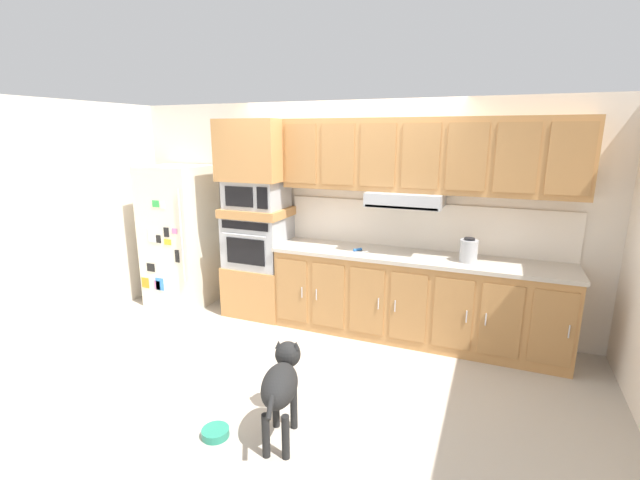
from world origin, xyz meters
TOP-DOWN VIEW (x-y plane):
  - ground_plane at (0.00, 0.00)m, footprint 9.60×9.60m
  - back_kitchen_wall at (0.00, 1.11)m, footprint 6.20×0.12m
  - side_panel_left at (-2.80, 0.00)m, footprint 0.12×7.10m
  - refrigerator at (-2.09, 0.68)m, footprint 0.76×0.73m
  - oven_base_cabinet at (-0.99, 0.75)m, footprint 0.74×0.62m
  - built_in_oven at (-0.99, 0.75)m, footprint 0.70×0.62m
  - appliance_mid_shelf at (-0.99, 0.75)m, footprint 0.74×0.62m
  - microwave at (-0.99, 0.75)m, footprint 0.64×0.54m
  - appliance_upper_cabinet at (-0.99, 0.75)m, footprint 0.74×0.62m
  - lower_cabinet_run at (0.88, 0.75)m, footprint 3.00×0.63m
  - countertop_slab at (0.88, 0.75)m, footprint 3.04×0.64m
  - backsplash_panel at (0.88, 1.04)m, footprint 3.04×0.02m
  - upper_cabinet_with_hood at (0.87, 0.87)m, footprint 3.00×0.48m
  - screwdriver at (0.28, 0.68)m, footprint 0.17×0.17m
  - electric_kettle at (1.39, 0.70)m, footprint 0.17×0.17m
  - dog at (0.31, -1.20)m, footprint 0.37×0.81m
  - dog_food_bowl at (-0.13, -1.41)m, footprint 0.20×0.20m

SIDE VIEW (x-z plane):
  - ground_plane at x=0.00m, z-range 0.00..0.00m
  - dog_food_bowl at x=-0.13m, z-range 0.00..0.06m
  - oven_base_cabinet at x=-0.99m, z-range 0.00..0.60m
  - dog at x=0.31m, z-range 0.12..0.75m
  - lower_cabinet_run at x=0.88m, z-range 0.00..0.88m
  - refrigerator at x=-2.09m, z-range 0.00..1.76m
  - countertop_slab at x=0.88m, z-range 0.88..0.92m
  - built_in_oven at x=-0.99m, z-range 0.60..1.20m
  - screwdriver at x=0.28m, z-range 0.92..0.95m
  - electric_kettle at x=1.39m, z-range 0.91..1.15m
  - backsplash_panel at x=0.88m, z-range 0.92..1.42m
  - back_kitchen_wall at x=0.00m, z-range 0.00..2.50m
  - side_panel_left at x=-2.80m, z-range 0.00..2.50m
  - appliance_mid_shelf at x=-0.99m, z-range 1.20..1.30m
  - microwave at x=-0.99m, z-range 1.30..1.62m
  - upper_cabinet_with_hood at x=0.87m, z-range 1.46..2.34m
  - appliance_upper_cabinet at x=-0.99m, z-range 1.62..2.30m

